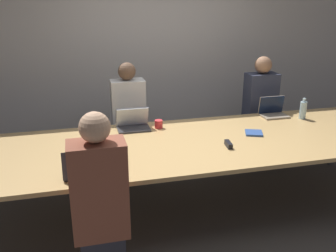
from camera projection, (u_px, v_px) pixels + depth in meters
ground_plane at (193, 204)px, 4.02m from camera, size 24.00×24.00×0.00m
curtain_wall at (155, 50)px, 5.26m from camera, size 12.00×0.06×2.80m
conference_table at (195, 145)px, 3.79m from camera, size 4.52×1.42×0.73m
laptop_far_right at (273, 110)px, 4.56m from camera, size 0.32×0.23×0.24m
person_far_right at (259, 111)px, 4.94m from camera, size 0.40×0.24×1.40m
bottle_far_right at (303, 110)px, 4.44m from camera, size 0.08×0.08×0.25m
laptop_near_left at (85, 169)px, 3.02m from camera, size 0.35×0.23×0.23m
person_near_left at (100, 207)px, 2.69m from camera, size 0.40×0.24×1.39m
cup_near_left at (119, 163)px, 3.15m from camera, size 0.07×0.07×0.10m
laptop_far_midleft at (133, 123)px, 4.11m from camera, size 0.36×0.25×0.24m
person_far_midleft at (129, 121)px, 4.57m from camera, size 0.40×0.24×1.39m
cup_far_midleft at (159, 124)px, 4.14m from camera, size 0.09×0.09×0.09m
stapler at (228, 144)px, 3.63m from camera, size 0.06×0.15×0.05m
notebook at (254, 133)px, 3.97m from camera, size 0.23×0.23×0.02m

